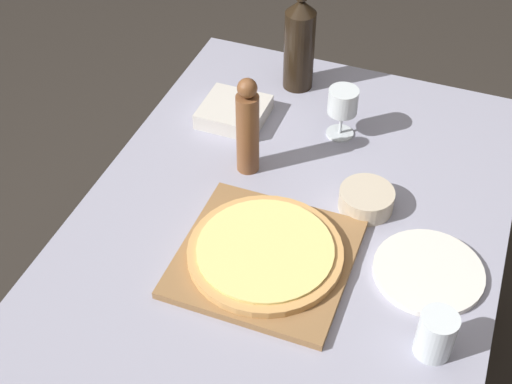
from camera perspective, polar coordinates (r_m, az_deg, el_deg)
The scene contains 10 objects.
dining_table at distance 1.65m, azimuth 2.43°, elevation -4.88°, with size 0.93×1.30×0.75m.
cutting_board at distance 1.49m, azimuth 0.74°, elevation -5.32°, with size 0.35×0.35×0.02m.
pizza at distance 1.48m, azimuth 0.74°, elevation -4.80°, with size 0.33×0.33×0.02m.
wine_bottle at distance 1.91m, azimuth 3.50°, elevation 11.87°, with size 0.08×0.08×0.34m.
pepper_mill at distance 1.63m, azimuth -0.68°, elevation 5.15°, with size 0.05×0.05×0.25m.
wine_glass at distance 1.76m, azimuth 6.96°, elevation 7.04°, with size 0.07×0.07×0.13m.
small_bowl at distance 1.61m, azimuth 8.81°, elevation -0.60°, with size 0.12×0.12×0.05m.
drinking_tumbler at distance 1.37m, azimuth 14.20°, elevation -10.99°, with size 0.07×0.07×0.10m.
dinner_plate at distance 1.52m, azimuth 13.63°, elevation -6.21°, with size 0.23×0.23×0.01m.
food_container at distance 1.84m, azimuth -1.78°, elevation 6.42°, with size 0.16×0.16×0.04m.
Camera 1 is at (0.32, -1.05, 1.89)m, focal length 50.00 mm.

